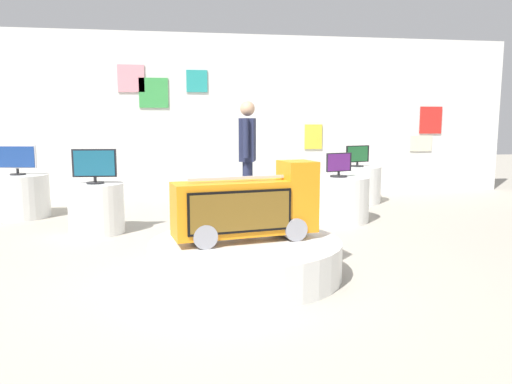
% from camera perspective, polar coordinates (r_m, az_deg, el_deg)
% --- Properties ---
extents(ground_plane, '(30.00, 30.00, 0.00)m').
position_cam_1_polar(ground_plane, '(4.26, -5.92, -10.06)').
color(ground_plane, '#A8A091').
extents(back_wall_display, '(12.16, 0.13, 2.90)m').
position_cam_1_polar(back_wall_display, '(8.88, -7.76, 8.82)').
color(back_wall_display, silver).
rests_on(back_wall_display, ground).
extents(main_display_pedestal, '(1.66, 1.66, 0.32)m').
position_cam_1_polar(main_display_pedestal, '(4.26, -1.23, -7.79)').
color(main_display_pedestal, silver).
rests_on(main_display_pedestal, ground).
extents(novelty_firetruck_tv, '(1.29, 0.57, 0.68)m').
position_cam_1_polar(novelty_firetruck_tv, '(4.16, -0.89, -1.90)').
color(novelty_firetruck_tv, gray).
rests_on(novelty_firetruck_tv, main_display_pedestal).
extents(display_pedestal_left_rear, '(0.81, 0.81, 0.61)m').
position_cam_1_polar(display_pedestal_left_rear, '(7.64, -26.08, -0.43)').
color(display_pedestal_left_rear, silver).
rests_on(display_pedestal_left_rear, ground).
extents(tv_on_left_rear, '(0.55, 0.21, 0.42)m').
position_cam_1_polar(tv_on_left_rear, '(7.59, -26.33, 3.54)').
color(tv_on_left_rear, black).
rests_on(tv_on_left_rear, display_pedestal_left_rear).
extents(display_pedestal_center_rear, '(0.83, 0.83, 0.61)m').
position_cam_1_polar(display_pedestal_center_rear, '(6.69, 9.64, -0.82)').
color(display_pedestal_center_rear, silver).
rests_on(display_pedestal_center_rear, ground).
extents(tv_on_center_rear, '(0.38, 0.23, 0.33)m').
position_cam_1_polar(tv_on_center_rear, '(6.63, 9.73, 3.15)').
color(tv_on_center_rear, black).
rests_on(tv_on_center_rear, display_pedestal_center_rear).
extents(display_pedestal_right_rear, '(0.66, 0.66, 0.61)m').
position_cam_1_polar(display_pedestal_right_rear, '(6.18, -18.26, -1.85)').
color(display_pedestal_right_rear, silver).
rests_on(display_pedestal_right_rear, ground).
extents(tv_on_right_rear, '(0.52, 0.21, 0.41)m').
position_cam_1_polar(tv_on_right_rear, '(6.11, -18.48, 3.02)').
color(tv_on_right_rear, black).
rests_on(tv_on_right_rear, display_pedestal_right_rear).
extents(display_pedestal_far_right, '(0.80, 0.80, 0.61)m').
position_cam_1_polar(display_pedestal_far_right, '(8.35, 11.76, 0.87)').
color(display_pedestal_far_right, silver).
rests_on(display_pedestal_far_right, ground).
extents(tv_on_far_right, '(0.45, 0.22, 0.35)m').
position_cam_1_polar(tv_on_far_right, '(8.30, 11.86, 4.22)').
color(tv_on_far_right, black).
rests_on(tv_on_far_right, display_pedestal_far_right).
extents(shopper_browsing_near_truck, '(0.29, 0.55, 1.62)m').
position_cam_1_polar(shopper_browsing_near_truck, '(6.67, -1.00, 4.84)').
color(shopper_browsing_near_truck, '#1E233F').
rests_on(shopper_browsing_near_truck, ground).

